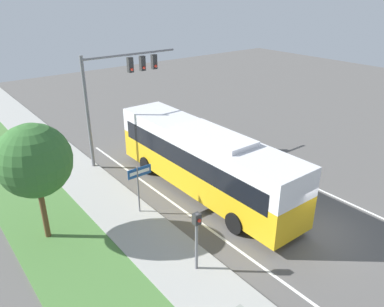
{
  "coord_description": "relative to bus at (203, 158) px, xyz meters",
  "views": [
    {
      "loc": [
        -13.08,
        -8.01,
        10.27
      ],
      "look_at": [
        -1.57,
        6.73,
        1.9
      ],
      "focal_mm": 35.0,
      "sensor_mm": 36.0,
      "label": 1
    }
  ],
  "objects": [
    {
      "name": "roadside_tree",
      "position": [
        -8.06,
        1.05,
        1.77
      ],
      "size": [
        3.08,
        3.08,
        5.25
      ],
      "color": "brown",
      "rests_on": "grass_verge"
    },
    {
      "name": "signal_gantry",
      "position": [
        -1.32,
        6.46,
        2.97
      ],
      "size": [
        6.28,
        0.41,
        6.83
      ],
      "color": "slate",
      "rests_on": "ground_plane"
    },
    {
      "name": "pedestrian_signal",
      "position": [
        -4.17,
        -4.69,
        -0.21
      ],
      "size": [
        0.28,
        0.34,
        2.64
      ],
      "color": "slate",
      "rests_on": "ground_plane"
    },
    {
      "name": "street_sign",
      "position": [
        -3.76,
        0.25,
        -0.23
      ],
      "size": [
        1.26,
        0.08,
        2.54
      ],
      "color": "slate",
      "rests_on": "ground_plane"
    },
    {
      "name": "bus",
      "position": [
        0.0,
        0.0,
        0.0
      ],
      "size": [
        2.76,
        12.27,
        3.7
      ],
      "color": "gold",
      "rests_on": "ground_plane"
    },
    {
      "name": "sidewalk",
      "position": [
        -4.58,
        -5.72,
        -1.98
      ],
      "size": [
        2.8,
        80.0,
        0.12
      ],
      "color": "#9E9E99",
      "rests_on": "ground_plane"
    },
    {
      "name": "lane_divider_near",
      "position": [
        -1.98,
        -5.72,
        -2.03
      ],
      "size": [
        0.14,
        30.0,
        0.01
      ],
      "color": "silver",
      "rests_on": "ground_plane"
    },
    {
      "name": "ground_plane",
      "position": [
        1.62,
        -5.72,
        -2.04
      ],
      "size": [
        80.0,
        80.0,
        0.0
      ],
      "primitive_type": "plane",
      "color": "#565451"
    },
    {
      "name": "lane_divider_far",
      "position": [
        5.22,
        -5.72,
        -2.03
      ],
      "size": [
        0.14,
        30.0,
        0.01
      ],
      "color": "silver",
      "rests_on": "ground_plane"
    }
  ]
}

